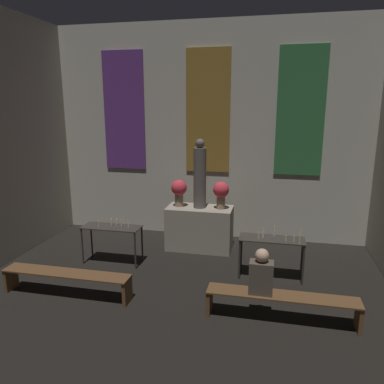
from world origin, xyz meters
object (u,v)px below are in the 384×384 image
flower_vase_left (179,190)px  pew_back_left (66,278)px  pew_back_right (282,301)px  person_seated (261,274)px  altar (200,228)px  candle_rack_left (112,231)px  candle_rack_right (272,244)px  statue (200,176)px  flower_vase_right (221,192)px

flower_vase_left → pew_back_left: (-1.33, -2.65, -1.03)m
pew_back_left → pew_back_right: bearing=0.0°
person_seated → altar: bearing=119.2°
candle_rack_left → pew_back_right: bearing=-23.6°
altar → flower_vase_left: flower_vase_left is taller
candle_rack_right → altar: bearing=144.4°
statue → candle_rack_left: (-1.62, -1.16, -1.02)m
altar → person_seated: person_seated is taller
flower_vase_left → pew_back_left: 3.14m
statue → person_seated: size_ratio=2.16×
candle_rack_right → person_seated: 1.50m
pew_back_left → flower_vase_right: bearing=49.3°
flower_vase_left → flower_vase_right: size_ratio=1.00×
flower_vase_right → candle_rack_right: size_ratio=0.50×
candle_rack_left → pew_back_left: (-0.19, -1.49, -0.35)m
flower_vase_right → flower_vase_left: bearing=180.0°
altar → candle_rack_right: size_ratio=1.21×
candle_rack_left → pew_back_left: 1.54m
flower_vase_left → candle_rack_left: bearing=-134.5°
pew_back_left → person_seated: 3.31m
candle_rack_left → person_seated: bearing=-25.7°
flower_vase_right → pew_back_left: size_ratio=0.27×
flower_vase_right → altar: bearing=-180.0°
flower_vase_left → person_seated: bearing=-53.6°
statue → candle_rack_right: statue is taller
candle_rack_right → person_seated: person_seated is taller
flower_vase_right → person_seated: (1.00, -2.65, -0.61)m
pew_back_right → statue: bearing=124.2°
altar → candle_rack_right: 2.01m
candle_rack_left → candle_rack_right: (3.24, -0.00, 0.00)m
flower_vase_left → candle_rack_right: size_ratio=0.50×
flower_vase_left → pew_back_right: bearing=-49.3°
altar → candle_rack_right: bearing=-35.6°
statue → pew_back_left: 3.49m
person_seated → flower_vase_right: bearing=110.7°
person_seated → statue: bearing=119.2°
candle_rack_left → flower_vase_right: bearing=29.0°
candle_rack_left → person_seated: person_seated is taller
flower_vase_right → candle_rack_right: (1.15, -1.16, -0.68)m
statue → pew_back_right: size_ratio=0.68×
flower_vase_left → person_seated: flower_vase_left is taller
flower_vase_right → candle_rack_right: bearing=-45.4°
altar → flower_vase_right: bearing=0.0°
candle_rack_right → pew_back_left: 3.75m
statue → altar: bearing=0.0°
altar → pew_back_right: (1.80, -2.65, -0.16)m
person_seated → pew_back_right: bearing=-0.0°
pew_back_right → person_seated: bearing=180.0°
pew_back_left → altar: bearing=55.8°
altar → pew_back_right: size_ratio=0.65×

